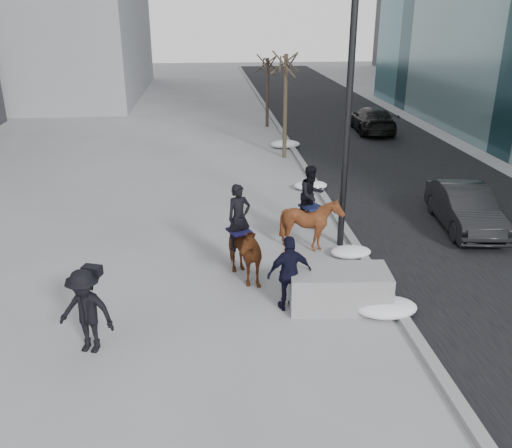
{
  "coord_description": "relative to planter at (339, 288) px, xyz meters",
  "views": [
    {
      "loc": [
        -1.12,
        -10.79,
        6.3
      ],
      "look_at": [
        0.0,
        1.2,
        1.5
      ],
      "focal_mm": 38.0,
      "sensor_mm": 36.0,
      "label": 1
    }
  ],
  "objects": [
    {
      "name": "mounted_right",
      "position": [
        -0.05,
        3.16,
        0.51
      ],
      "size": [
        1.73,
        1.81,
        2.38
      ],
      "color": "#47190E",
      "rests_on": "ground"
    },
    {
      "name": "camera_crew",
      "position": [
        -5.28,
        -1.23,
        0.44
      ],
      "size": [
        1.28,
        0.97,
        1.75
      ],
      "color": "black",
      "rests_on": "ground"
    },
    {
      "name": "car_near",
      "position": [
        4.93,
        4.3,
        0.21
      ],
      "size": [
        1.83,
        4.1,
        1.31
      ],
      "primitive_type": "imported",
      "rotation": [
        0.0,
        0.0,
        -0.11
      ],
      "color": "black",
      "rests_on": "ground"
    },
    {
      "name": "planter",
      "position": [
        0.0,
        0.0,
        0.0
      ],
      "size": [
        2.29,
        1.27,
        0.89
      ],
      "primitive_type": "cube",
      "rotation": [
        0.0,
        0.0,
        -0.07
      ],
      "color": "gray",
      "rests_on": "ground"
    },
    {
      "name": "ground",
      "position": [
        -1.74,
        0.24,
        -0.44
      ],
      "size": [
        120.0,
        120.0,
        0.0
      ],
      "primitive_type": "plane",
      "color": "gray",
      "rests_on": "ground"
    },
    {
      "name": "curb",
      "position": [
        1.26,
        10.24,
        -0.38
      ],
      "size": [
        0.25,
        90.0,
        0.12
      ],
      "primitive_type": "cube",
      "color": "gray",
      "rests_on": "ground"
    },
    {
      "name": "lamppost",
      "position": [
        0.86,
        3.38,
        4.55
      ],
      "size": [
        0.25,
        0.8,
        9.09
      ],
      "color": "black",
      "rests_on": "ground"
    },
    {
      "name": "snow_piles",
      "position": [
        0.96,
        7.03,
        -0.27
      ],
      "size": [
        1.43,
        16.41,
        0.36
      ],
      "color": "white",
      "rests_on": "ground"
    },
    {
      "name": "mounted_left",
      "position": [
        -2.13,
        1.52,
        0.46
      ],
      "size": [
        1.52,
        2.06,
        2.43
      ],
      "color": "#4A210E",
      "rests_on": "ground"
    },
    {
      "name": "road",
      "position": [
        5.26,
        10.24,
        -0.44
      ],
      "size": [
        8.0,
        90.0,
        0.01
      ],
      "primitive_type": "cube",
      "color": "black",
      "rests_on": "ground"
    },
    {
      "name": "car_far",
      "position": [
        6.17,
        18.27,
        0.23
      ],
      "size": [
        2.1,
        4.74,
        1.35
      ],
      "primitive_type": "imported",
      "rotation": [
        0.0,
        0.0,
        3.1
      ],
      "color": "black",
      "rests_on": "ground"
    },
    {
      "name": "tree_near",
      "position": [
        0.66,
        13.27,
        2.06
      ],
      "size": [
        1.2,
        1.2,
        5.01
      ],
      "primitive_type": null,
      "color": "#3B2F23",
      "rests_on": "ground"
    },
    {
      "name": "tree_far",
      "position": [
        0.66,
        20.25,
        1.66
      ],
      "size": [
        1.2,
        1.2,
        4.2
      ],
      "primitive_type": null,
      "color": "#362920",
      "rests_on": "ground"
    },
    {
      "name": "feeder",
      "position": [
        -1.13,
        0.0,
        0.43
      ],
      "size": [
        1.09,
        0.96,
        1.75
      ],
      "color": "black",
      "rests_on": "ground"
    }
  ]
}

